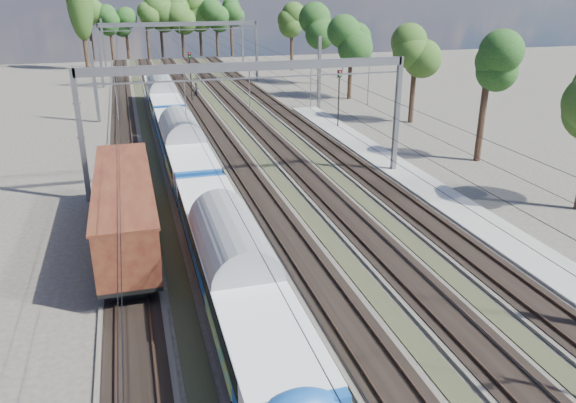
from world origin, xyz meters
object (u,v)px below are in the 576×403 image
object	(u,v)px
freight_boxcar	(125,207)
signal_near	(190,71)
signal_far	(339,92)
worker	(197,90)
emu_train	(182,141)

from	to	relation	value
freight_boxcar	signal_near	xyz separation A→B (m)	(8.68, 41.95, 1.57)
signal_far	worker	bearing A→B (deg)	102.54
emu_train	freight_boxcar	xyz separation A→B (m)	(-4.50, -12.60, -0.27)
emu_train	worker	world-z (taller)	emu_train
signal_near	signal_far	distance (m)	22.76
freight_boxcar	worker	xyz separation A→B (m)	(9.67, 44.98, -1.42)
emu_train	freight_boxcar	bearing A→B (deg)	-109.66
freight_boxcar	signal_far	xyz separation A→B (m)	(21.49, 23.14, 1.45)
worker	signal_far	distance (m)	25.00
freight_boxcar	signal_far	bearing A→B (deg)	47.11
signal_near	signal_far	bearing A→B (deg)	-55.47
freight_boxcar	signal_near	distance (m)	42.86
emu_train	worker	size ratio (longest dim) A/B	34.67
freight_boxcar	worker	distance (m)	46.03
emu_train	worker	bearing A→B (deg)	80.93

